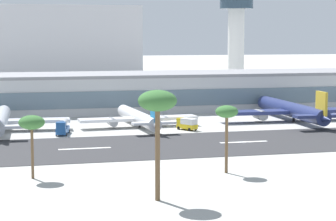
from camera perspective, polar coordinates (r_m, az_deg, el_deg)
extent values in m
plane|color=#A8A8A3|center=(163.29, 6.59, -2.66)|extent=(1400.00, 1400.00, 0.00)
cube|color=#2D2D30|center=(162.28, 6.73, -2.70)|extent=(800.00, 35.03, 0.08)
cube|color=white|center=(152.92, -7.16, -3.25)|extent=(12.00, 1.20, 0.01)
cube|color=white|center=(162.05, 6.52, -2.70)|extent=(12.00, 1.20, 0.01)
cube|color=#B7BABC|center=(229.34, -3.98, 1.49)|extent=(198.69, 29.74, 11.93)
cube|color=slate|center=(214.68, -3.28, 0.99)|extent=(192.73, 0.30, 5.37)
cube|color=gray|center=(228.87, -4.00, 3.10)|extent=(200.68, 30.04, 1.00)
cylinder|color=silver|center=(292.11, 5.85, 5.02)|extent=(7.12, 7.12, 37.33)
cylinder|color=#2D4251|center=(292.37, 5.90, 9.19)|extent=(14.45, 14.45, 5.20)
cube|color=#BCBCC1|center=(343.74, -10.63, 5.46)|extent=(97.27, 26.23, 41.00)
cylinder|color=silver|center=(185.54, -14.16, -0.77)|extent=(5.76, 39.34, 3.92)
sphere|color=silver|center=(204.99, -13.91, -0.10)|extent=(3.72, 3.72, 3.72)
cube|color=silver|center=(184.81, -14.17, -0.92)|extent=(37.20, 7.62, 0.86)
cylinder|color=gray|center=(184.67, -11.59, -1.08)|extent=(2.80, 5.60, 2.55)
cylinder|color=black|center=(183.93, -14.17, -1.62)|extent=(0.71, 0.71, 1.08)
cylinder|color=silver|center=(188.17, -2.60, -0.57)|extent=(5.54, 35.79, 3.57)
sphere|color=silver|center=(205.35, -3.87, 0.01)|extent=(3.39, 3.39, 3.39)
cone|color=silver|center=(171.12, -1.09, -1.26)|extent=(3.56, 6.59, 3.21)
cube|color=silver|center=(187.53, -2.55, -0.70)|extent=(34.13, 7.22, 0.78)
cylinder|color=gray|center=(189.67, -0.32, -0.81)|extent=(2.59, 5.11, 2.32)
cylinder|color=gray|center=(185.83, -4.82, -0.98)|extent=(2.59, 5.11, 2.32)
cube|color=silver|center=(172.43, -1.22, -1.09)|extent=(11.67, 3.58, 0.63)
cube|color=#1975B2|center=(172.13, -1.22, -0.26)|extent=(0.84, 4.84, 5.70)
cylinder|color=black|center=(186.75, -2.46, -1.33)|extent=(0.64, 0.64, 0.98)
cylinder|color=navy|center=(204.37, 10.50, 0.08)|extent=(5.43, 44.78, 4.47)
sphere|color=navy|center=(224.95, 8.25, 0.70)|extent=(4.25, 4.25, 4.25)
cone|color=navy|center=(184.22, 13.25, -0.67)|extent=(4.20, 8.13, 4.02)
cube|color=navy|center=(203.61, 10.60, -0.07)|extent=(45.67, 7.68, 0.98)
cylinder|color=gray|center=(207.97, 13.19, -0.21)|extent=(3.04, 6.32, 2.91)
cylinder|color=gray|center=(199.86, 7.90, -0.37)|extent=(3.04, 6.32, 2.91)
cube|color=navy|center=(185.76, 13.02, -0.46)|extent=(15.56, 4.02, 0.79)
cube|color=gold|center=(185.42, 13.04, 0.50)|extent=(0.84, 6.05, 7.15)
cylinder|color=black|center=(202.67, 10.74, -0.79)|extent=(0.80, 0.80, 1.23)
cube|color=#23569E|center=(175.93, -9.02, -1.66)|extent=(4.40, 8.86, 1.40)
cylinder|color=silver|center=(176.69, -8.99, -1.05)|extent=(3.32, 6.10, 2.10)
cube|color=#23569E|center=(172.54, -9.17, -1.29)|extent=(2.78, 2.52, 1.80)
cylinder|color=black|center=(173.29, -9.57, -2.03)|extent=(0.47, 0.94, 0.90)
cylinder|color=black|center=(172.94, -8.72, -2.03)|extent=(0.47, 0.94, 0.90)
cylinder|color=black|center=(179.12, -9.31, -1.75)|extent=(0.47, 0.94, 0.90)
cylinder|color=black|center=(178.78, -8.48, -1.75)|extent=(0.47, 0.94, 0.90)
cube|color=gold|center=(181.74, 1.64, -1.36)|extent=(5.10, 6.39, 1.20)
cube|color=silver|center=(181.06, 1.81, -0.94)|extent=(4.17, 4.89, 1.60)
cube|color=gold|center=(183.06, 1.16, -0.88)|extent=(2.75, 2.56, 1.50)
cylinder|color=black|center=(184.13, 1.43, -1.45)|extent=(0.70, 0.92, 0.90)
cylinder|color=black|center=(182.43, 0.91, -1.52)|extent=(0.70, 0.92, 0.90)
cylinder|color=black|center=(181.25, 2.38, -1.57)|extent=(0.70, 0.92, 0.90)
cylinder|color=black|center=(179.53, 1.86, -1.65)|extent=(0.70, 0.92, 0.90)
cylinder|color=brown|center=(122.14, -11.58, -3.39)|extent=(0.51, 0.51, 10.24)
ellipsoid|color=#386B33|center=(121.38, -11.63, -1.01)|extent=(4.72, 4.72, 2.59)
cylinder|color=brown|center=(124.92, 5.04, -2.74)|extent=(0.58, 0.58, 11.63)
ellipsoid|color=#386B33|center=(124.13, 5.07, -0.09)|extent=(4.27, 4.27, 2.35)
cylinder|color=brown|center=(103.42, -0.90, -3.49)|extent=(0.79, 0.79, 15.73)
ellipsoid|color=#386B33|center=(102.36, -0.91, 0.85)|extent=(6.06, 6.06, 3.33)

